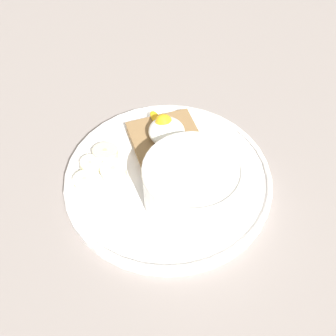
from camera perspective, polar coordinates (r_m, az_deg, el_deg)
ground_plane at (r=60.51cm, az=0.00°, el=-2.41°), size 120.00×120.00×2.00cm
plate at (r=59.09cm, az=0.00°, el=-1.36°), size 26.24×26.24×1.60cm
oatmeal_bowl at (r=54.66cm, az=2.98°, el=-1.93°), size 11.74×11.74×5.93cm
toast_slice at (r=62.03cm, az=-0.17°, el=3.33°), size 10.08×10.08×1.41cm
poached_egg at (r=60.78cm, az=-0.26°, el=4.71°), size 7.77×4.72×3.10cm
banana_slice_front at (r=59.09cm, az=-6.67°, el=-0.39°), size 4.16×4.09×1.58cm
banana_slice_left at (r=58.55cm, az=-10.08°, el=-1.68°), size 3.65×3.69×1.52cm
banana_slice_back at (r=60.99cm, az=-7.64°, el=1.74°), size 4.08×3.94×1.90cm
banana_slice_right at (r=60.09cm, az=-9.40°, el=0.31°), size 3.38×3.49×1.66cm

